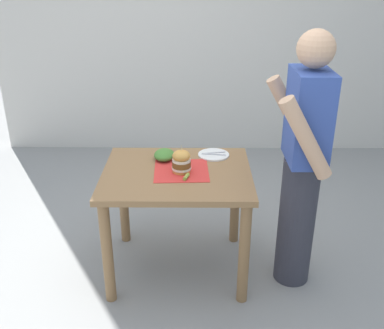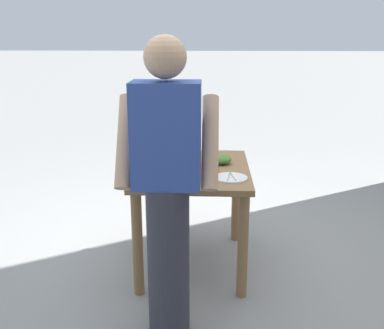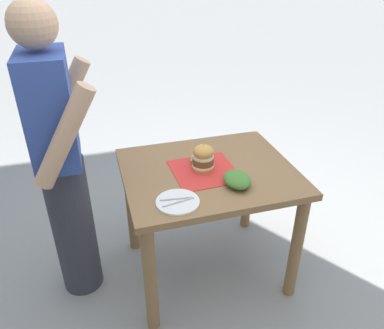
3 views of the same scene
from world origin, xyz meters
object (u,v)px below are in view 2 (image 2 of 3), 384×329
Objects in this scene: pickle_spear at (176,168)px; sandwich at (191,158)px; patio_table at (193,186)px; side_salad at (219,159)px; side_plate_with_forks at (231,178)px; diner_across_table at (167,188)px.

sandwich is at bearing -161.94° from pickle_spear.
pickle_spear is at bearing 30.01° from patio_table.
patio_table is 5.25× the size of sandwich.
patio_table is 5.42× the size of side_salad.
sandwich reaches higher than side_plate_with_forks.
patio_table is at bearing -149.99° from pickle_spear.
pickle_spear is 0.34m from side_salad.
pickle_spear is 0.73m from diner_across_table.
side_salad reaches higher than pickle_spear.
diner_across_table reaches higher than side_plate_with_forks.
diner_across_table is (-0.01, 0.73, 0.10)m from pickle_spear.
diner_across_table is (0.30, 0.88, 0.08)m from side_salad.
side_salad is (-0.31, -0.16, 0.02)m from pickle_spear.
sandwich is at bearing 71.24° from patio_table.
diner_across_table is (0.37, 0.54, 0.11)m from side_plate_with_forks.
side_plate_with_forks is at bearing 153.55° from pickle_spear.
sandwich is 2.57× the size of pickle_spear.
patio_table is 0.58× the size of diner_across_table.
pickle_spear is 0.42m from side_plate_with_forks.
sandwich is at bearing 31.57° from side_salad.
side_plate_with_forks is at bearing 141.32° from sandwich.
diner_across_table is at bearing 82.92° from sandwich.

